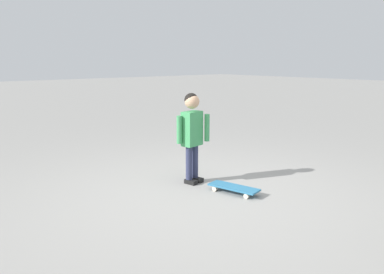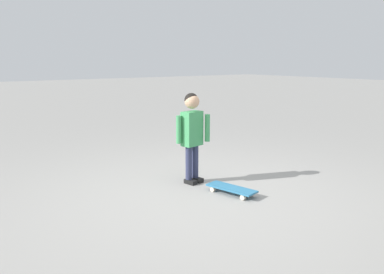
{
  "view_description": "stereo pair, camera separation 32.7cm",
  "coord_description": "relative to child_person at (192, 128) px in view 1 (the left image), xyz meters",
  "views": [
    {
      "loc": [
        -2.67,
        -2.94,
        1.44
      ],
      "look_at": [
        0.22,
        0.46,
        0.55
      ],
      "focal_mm": 36.65,
      "sensor_mm": 36.0,
      "label": 1
    },
    {
      "loc": [
        -2.41,
        -3.15,
        1.44
      ],
      "look_at": [
        0.22,
        0.46,
        0.55
      ],
      "focal_mm": 36.65,
      "sensor_mm": 36.0,
      "label": 2
    }
  ],
  "objects": [
    {
      "name": "ground_plane",
      "position": [
        -0.22,
        -0.46,
        -0.66
      ],
      "size": [
        50.0,
        50.0,
        0.0
      ],
      "primitive_type": "plane",
      "color": "gray"
    },
    {
      "name": "child_person",
      "position": [
        0.0,
        0.0,
        0.0
      ],
      "size": [
        0.39,
        0.21,
        1.06
      ],
      "color": "#2D3351",
      "rests_on": "ground"
    },
    {
      "name": "skateboard",
      "position": [
        0.1,
        -0.58,
        -0.6
      ],
      "size": [
        0.31,
        0.6,
        0.07
      ],
      "color": "teal",
      "rests_on": "ground"
    }
  ]
}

